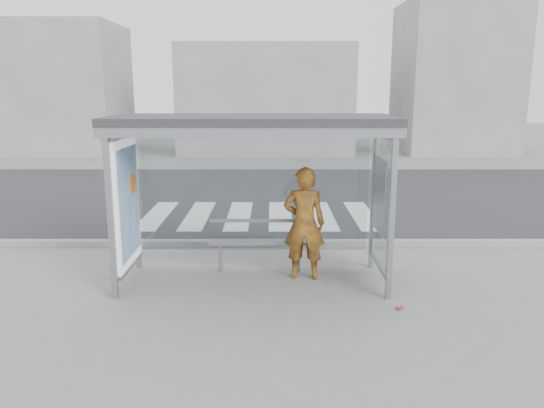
{
  "coord_description": "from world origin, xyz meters",
  "views": [
    {
      "loc": [
        0.3,
        -8.01,
        3.02
      ],
      "look_at": [
        0.3,
        0.2,
        1.23
      ],
      "focal_mm": 35.0,
      "sensor_mm": 36.0,
      "label": 1
    }
  ],
  "objects": [
    {
      "name": "ground",
      "position": [
        0.0,
        0.0,
        0.0
      ],
      "size": [
        80.0,
        80.0,
        0.0
      ],
      "primitive_type": "plane",
      "color": "slate",
      "rests_on": "ground"
    },
    {
      "name": "building_center",
      "position": [
        0.0,
        18.0,
        2.5
      ],
      "size": [
        8.0,
        5.0,
        5.0
      ],
      "primitive_type": "cube",
      "color": "gray",
      "rests_on": "ground"
    },
    {
      "name": "curb",
      "position": [
        0.0,
        1.95,
        0.06
      ],
      "size": [
        30.0,
        0.18,
        0.12
      ],
      "primitive_type": "cube",
      "color": "gray",
      "rests_on": "ground"
    },
    {
      "name": "road",
      "position": [
        0.0,
        7.0,
        0.0
      ],
      "size": [
        30.0,
        10.0,
        0.01
      ],
      "primitive_type": "cube",
      "color": "#2B2B2E",
      "rests_on": "ground"
    },
    {
      "name": "building_left",
      "position": [
        -10.0,
        18.0,
        3.0
      ],
      "size": [
        6.0,
        5.0,
        6.0
      ],
      "primitive_type": "cube",
      "color": "gray",
      "rests_on": "ground"
    },
    {
      "name": "bench",
      "position": [
        0.09,
        0.5,
        0.52
      ],
      "size": [
        1.68,
        0.31,
        0.87
      ],
      "color": "slate",
      "rests_on": "ground"
    },
    {
      "name": "building_right",
      "position": [
        9.0,
        18.0,
        3.5
      ],
      "size": [
        5.0,
        5.0,
        7.0
      ],
      "primitive_type": "cube",
      "color": "gray",
      "rests_on": "ground"
    },
    {
      "name": "soda_can",
      "position": [
        2.08,
        -1.11,
        0.03
      ],
      "size": [
        0.12,
        0.12,
        0.06
      ],
      "primitive_type": "cylinder",
      "rotation": [
        0.0,
        1.57,
        0.79
      ],
      "color": "#D23D58",
      "rests_on": "ground"
    },
    {
      "name": "crosswalk",
      "position": [
        0.0,
        4.5,
        0.0
      ],
      "size": [
        5.55,
        3.0,
        0.0
      ],
      "color": "silver",
      "rests_on": "ground"
    },
    {
      "name": "person",
      "position": [
        0.81,
        0.18,
        0.91
      ],
      "size": [
        0.7,
        0.49,
        1.83
      ],
      "primitive_type": "imported",
      "rotation": [
        0.0,
        0.0,
        3.07
      ],
      "color": "#C65A12",
      "rests_on": "ground"
    },
    {
      "name": "bus_shelter",
      "position": [
        -0.37,
        0.06,
        1.98
      ],
      "size": [
        4.25,
        1.65,
        2.62
      ],
      "color": "gray",
      "rests_on": "ground"
    }
  ]
}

